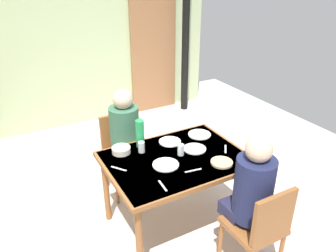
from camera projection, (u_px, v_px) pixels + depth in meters
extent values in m
plane|color=silver|center=(141.00, 218.00, 3.31)|extent=(6.70, 6.70, 0.00)
cube|color=#B4C893|center=(64.00, 41.00, 4.76)|extent=(4.69, 0.10, 2.62)
cube|color=#98643F|center=(153.00, 52.00, 5.44)|extent=(0.80, 0.05, 2.00)
cylinder|color=black|center=(186.00, 33.00, 5.29)|extent=(0.12, 0.12, 2.62)
cube|color=brown|center=(176.00, 160.00, 2.92)|extent=(1.24, 0.92, 0.04)
cube|color=#E79F94|center=(176.00, 158.00, 2.91)|extent=(1.19, 0.88, 0.00)
cylinder|color=brown|center=(139.00, 243.00, 2.54)|extent=(0.06, 0.06, 0.72)
cylinder|color=brown|center=(248.00, 199.00, 3.01)|extent=(0.06, 0.06, 0.72)
cylinder|color=brown|center=(106.00, 189.00, 3.15)|extent=(0.06, 0.06, 0.72)
cylinder|color=brown|center=(201.00, 160.00, 3.63)|extent=(0.06, 0.06, 0.72)
cube|color=brown|center=(253.00, 226.00, 2.58)|extent=(0.40, 0.40, 0.04)
cube|color=brown|center=(274.00, 219.00, 2.35)|extent=(0.38, 0.04, 0.42)
cylinder|color=brown|center=(220.00, 242.00, 2.75)|extent=(0.04, 0.04, 0.41)
cylinder|color=brown|center=(251.00, 228.00, 2.90)|extent=(0.04, 0.04, 0.41)
cube|color=brown|center=(125.00, 156.00, 3.53)|extent=(0.40, 0.40, 0.04)
cube|color=brown|center=(117.00, 132.00, 3.58)|extent=(0.38, 0.04, 0.42)
cylinder|color=brown|center=(146.00, 178.00, 3.58)|extent=(0.04, 0.04, 0.41)
cylinder|color=brown|center=(117.00, 187.00, 3.43)|extent=(0.04, 0.04, 0.41)
cylinder|color=brown|center=(134.00, 163.00, 3.85)|extent=(0.04, 0.04, 0.41)
cylinder|color=brown|center=(106.00, 171.00, 3.70)|extent=(0.04, 0.04, 0.41)
cube|color=#262747|center=(240.00, 208.00, 2.68)|extent=(0.30, 0.22, 0.12)
cylinder|color=#1E2347|center=(253.00, 189.00, 2.48)|extent=(0.30, 0.30, 0.52)
sphere|color=beige|center=(259.00, 149.00, 2.33)|extent=(0.20, 0.20, 0.20)
cube|color=#305F4F|center=(130.00, 158.00, 3.38)|extent=(0.30, 0.22, 0.12)
cylinder|color=#38664C|center=(125.00, 131.00, 3.35)|extent=(0.30, 0.30, 0.52)
sphere|color=beige|center=(123.00, 99.00, 3.20)|extent=(0.20, 0.20, 0.20)
cylinder|color=green|center=(140.00, 134.00, 3.04)|extent=(0.08, 0.08, 0.27)
cone|color=green|center=(139.00, 119.00, 2.97)|extent=(0.06, 0.06, 0.04)
cylinder|color=silver|center=(121.00, 150.00, 2.98)|extent=(0.17, 0.17, 0.05)
cylinder|color=white|center=(166.00, 165.00, 2.80)|extent=(0.23, 0.23, 0.01)
cylinder|color=white|center=(195.00, 149.00, 3.04)|extent=(0.21, 0.21, 0.01)
cylinder|color=white|center=(199.00, 134.00, 3.30)|extent=(0.23, 0.23, 0.01)
cylinder|color=white|center=(170.00, 142.00, 3.16)|extent=(0.21, 0.21, 0.01)
cylinder|color=silver|center=(141.00, 147.00, 2.98)|extent=(0.06, 0.06, 0.10)
cylinder|color=silver|center=(181.00, 150.00, 2.93)|extent=(0.06, 0.06, 0.10)
cylinder|color=#DBB77A|center=(222.00, 162.00, 2.82)|extent=(0.19, 0.19, 0.02)
cube|color=silver|center=(225.00, 149.00, 3.04)|extent=(0.10, 0.13, 0.00)
cube|color=silver|center=(163.00, 186.00, 2.53)|extent=(0.03, 0.15, 0.00)
cube|color=silver|center=(119.00, 169.00, 2.75)|extent=(0.10, 0.13, 0.00)
cube|color=silver|center=(193.00, 171.00, 2.72)|extent=(0.15, 0.04, 0.00)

